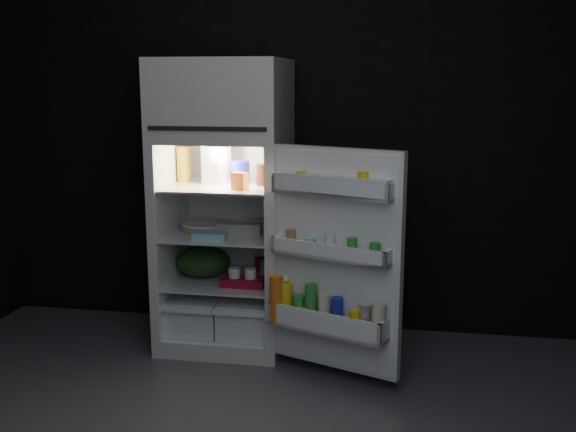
% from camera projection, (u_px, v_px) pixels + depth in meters
% --- Properties ---
extents(wall_back, '(4.00, 0.00, 2.70)m').
position_uv_depth(wall_back, '(287.00, 127.00, 4.41)').
color(wall_back, black).
rests_on(wall_back, ground).
extents(refrigerator, '(0.76, 0.71, 1.78)m').
position_uv_depth(refrigerator, '(226.00, 195.00, 4.18)').
color(refrigerator, silver).
rests_on(refrigerator, ground).
extents(fridge_door, '(0.74, 0.44, 1.22)m').
position_uv_depth(fridge_door, '(333.00, 265.00, 3.62)').
color(fridge_door, silver).
rests_on(fridge_door, ground).
extents(milk_jug, '(0.17, 0.17, 0.24)m').
position_uv_depth(milk_jug, '(216.00, 164.00, 4.14)').
color(milk_jug, white).
rests_on(milk_jug, refrigerator).
extents(mayo_jar, '(0.13, 0.13, 0.14)m').
position_uv_depth(mayo_jar, '(240.00, 172.00, 4.15)').
color(mayo_jar, '#1E22A5').
rests_on(mayo_jar, refrigerator).
extents(jam_jar, '(0.13, 0.13, 0.13)m').
position_uv_depth(jam_jar, '(265.00, 175.00, 4.08)').
color(jam_jar, black).
rests_on(jam_jar, refrigerator).
extents(amber_bottle, '(0.10, 0.10, 0.22)m').
position_uv_depth(amber_bottle, '(184.00, 164.00, 4.22)').
color(amber_bottle, gold).
rests_on(amber_bottle, refrigerator).
extents(small_carton, '(0.10, 0.08, 0.10)m').
position_uv_depth(small_carton, '(240.00, 181.00, 3.93)').
color(small_carton, orange).
rests_on(small_carton, refrigerator).
extents(egg_carton, '(0.28, 0.11, 0.07)m').
position_uv_depth(egg_carton, '(239.00, 229.00, 4.12)').
color(egg_carton, gray).
rests_on(egg_carton, refrigerator).
extents(pie, '(0.33, 0.33, 0.04)m').
position_uv_depth(pie, '(206.00, 227.00, 4.24)').
color(pie, '#A77458').
rests_on(pie, refrigerator).
extents(flat_package, '(0.20, 0.10, 0.04)m').
position_uv_depth(flat_package, '(210.00, 236.00, 4.00)').
color(flat_package, '#82BAC9').
rests_on(flat_package, refrigerator).
extents(wrapped_pkg, '(0.15, 0.13, 0.05)m').
position_uv_depth(wrapped_pkg, '(258.00, 223.00, 4.33)').
color(wrapped_pkg, beige).
rests_on(wrapped_pkg, refrigerator).
extents(produce_bag, '(0.41, 0.37, 0.20)m').
position_uv_depth(produce_bag, '(203.00, 262.00, 4.27)').
color(produce_bag, '#193815').
rests_on(produce_bag, refrigerator).
extents(yogurt_tray, '(0.27, 0.15, 0.05)m').
position_uv_depth(yogurt_tray, '(244.00, 282.00, 4.09)').
color(yogurt_tray, maroon).
rests_on(yogurt_tray, refrigerator).
extents(small_can_red, '(0.08, 0.08, 0.09)m').
position_uv_depth(small_can_red, '(260.00, 264.00, 4.40)').
color(small_can_red, maroon).
rests_on(small_can_red, refrigerator).
extents(small_can_silver, '(0.10, 0.10, 0.09)m').
position_uv_depth(small_can_silver, '(266.00, 266.00, 4.35)').
color(small_can_silver, silver).
rests_on(small_can_silver, refrigerator).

